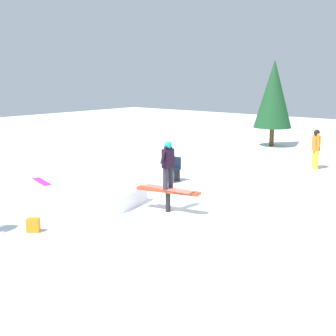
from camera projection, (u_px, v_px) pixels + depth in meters
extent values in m
plane|color=white|center=(168.00, 212.00, 13.05)|extent=(60.00, 60.00, 0.00)
cylinder|color=black|center=(168.00, 202.00, 12.99)|extent=(0.14, 0.14, 0.56)
cube|color=#A53F1E|center=(168.00, 191.00, 12.93)|extent=(1.87, 0.72, 0.08)
cube|color=white|center=(109.00, 196.00, 13.82)|extent=(2.11, 1.89, 0.49)
cube|color=#E56457|center=(168.00, 189.00, 12.92)|extent=(1.57, 0.43, 0.03)
cylinder|color=#2B2A36|center=(165.00, 179.00, 12.75)|extent=(0.14, 0.14, 0.58)
cylinder|color=#2B2A36|center=(171.00, 177.00, 12.96)|extent=(0.14, 0.14, 0.58)
cube|color=black|center=(168.00, 158.00, 12.75)|extent=(0.23, 0.35, 0.51)
cylinder|color=black|center=(164.00, 155.00, 12.56)|extent=(0.11, 0.28, 0.47)
cylinder|color=black|center=(172.00, 153.00, 12.89)|extent=(0.11, 0.28, 0.47)
sphere|color=teal|center=(168.00, 145.00, 12.68)|extent=(0.21, 0.21, 0.21)
cylinder|color=gold|center=(314.00, 159.00, 19.02)|extent=(0.16, 0.16, 0.76)
cylinder|color=gold|center=(316.00, 160.00, 18.73)|extent=(0.16, 0.16, 0.76)
cube|color=orange|center=(316.00, 143.00, 18.74)|extent=(0.42, 0.43, 0.61)
cylinder|color=orange|center=(314.00, 139.00, 18.94)|extent=(0.23, 0.25, 0.55)
cylinder|color=orange|center=(318.00, 140.00, 18.49)|extent=(0.23, 0.25, 0.55)
sphere|color=black|center=(317.00, 132.00, 18.66)|extent=(0.24, 0.24, 0.24)
cube|color=#D022A0|center=(41.00, 181.00, 16.66)|extent=(1.40, 0.68, 0.02)
cube|color=#3F3F44|center=(169.00, 177.00, 16.49)|extent=(0.40, 0.05, 0.44)
cube|color=#3F3F44|center=(175.00, 175.00, 16.77)|extent=(0.40, 0.05, 0.44)
cube|color=black|center=(172.00, 169.00, 16.58)|extent=(0.46, 0.46, 0.04)
cube|color=black|center=(176.00, 162.00, 16.70)|extent=(0.44, 0.06, 0.40)
cube|color=orange|center=(33.00, 225.00, 11.34)|extent=(0.37, 0.36, 0.34)
cylinder|color=#4C331E|center=(272.00, 137.00, 24.86)|extent=(0.24, 0.24, 1.00)
cone|color=#194723|center=(274.00, 94.00, 24.42)|extent=(1.99, 1.99, 3.53)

